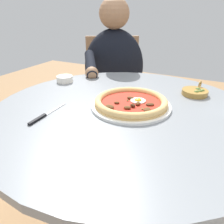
# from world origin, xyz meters

# --- Properties ---
(dining_table) EXTENTS (0.99, 0.99, 0.72)m
(dining_table) POSITION_xyz_m (0.00, 0.00, 0.55)
(dining_table) COLOR gray
(dining_table) RESTS_ON ground
(pizza_on_plate) EXTENTS (0.30, 0.30, 0.04)m
(pizza_on_plate) POSITION_xyz_m (0.02, 0.02, 0.74)
(pizza_on_plate) COLOR white
(pizza_on_plate) RESTS_ON dining_table
(steak_knife) EXTENTS (0.02, 0.19, 0.01)m
(steak_knife) POSITION_xyz_m (-0.22, -0.19, 0.73)
(steak_knife) COLOR silver
(steak_knife) RESTS_ON dining_table
(ramekin_capers) EXTENTS (0.08, 0.08, 0.03)m
(ramekin_capers) POSITION_xyz_m (-0.39, 0.15, 0.74)
(ramekin_capers) COLOR white
(ramekin_capers) RESTS_ON dining_table
(olive_pan) EXTENTS (0.11, 0.13, 0.05)m
(olive_pan) POSITION_xyz_m (0.21, 0.26, 0.73)
(olive_pan) COLOR olive
(olive_pan) RESTS_ON dining_table
(diner_person) EXTENTS (0.44, 0.58, 1.12)m
(diner_person) POSITION_xyz_m (-0.35, 0.62, 0.50)
(diner_person) COLOR #282833
(diner_person) RESTS_ON ground
(cafe_chair_diner) EXTENTS (0.60, 0.60, 0.86)m
(cafe_chair_diner) POSITION_xyz_m (-0.42, 0.75, 0.52)
(cafe_chair_diner) COLOR #957050
(cafe_chair_diner) RESTS_ON ground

